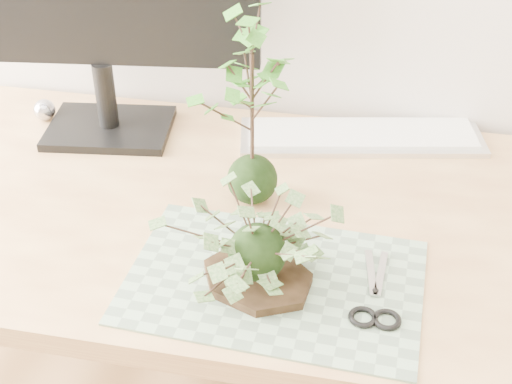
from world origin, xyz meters
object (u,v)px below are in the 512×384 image
ivy_kokedama (258,230)px  keyboard (361,136)px  maple_kokedama (252,66)px  desk (309,255)px

ivy_kokedama → keyboard: bearing=75.3°
maple_kokedama → ivy_kokedama: bearing=-76.4°
maple_kokedama → keyboard: bearing=55.1°
desk → maple_kokedama: maple_kokedama is taller
ivy_kokedama → maple_kokedama: maple_kokedama is taller
desk → ivy_kokedama: bearing=-107.0°
ivy_kokedama → keyboard: size_ratio=0.61×
maple_kokedama → keyboard: (0.17, 0.25, -0.25)m
ivy_kokedama → maple_kokedama: bearing=103.6°
desk → maple_kokedama: 0.36m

